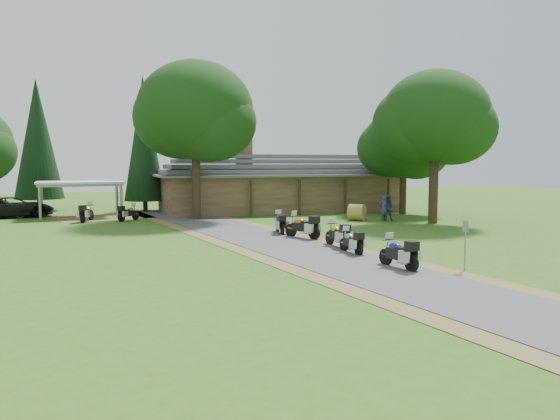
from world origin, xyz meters
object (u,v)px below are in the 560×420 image
object	(u,v)px
motorcycle_carport_a	(87,212)
motorcycle_carport_b	(129,212)
motorcycle_row_e	(280,222)
motorcycle_row_b	(351,241)
motorcycle_row_d	(302,225)
carport	(81,199)
car_dark_suv	(14,202)
motorcycle_row_c	(337,233)
lodge	(281,182)
car_white_sedan	(1,206)
motorcycle_row_a	(398,252)
hay_bale	(357,212)

from	to	relation	value
motorcycle_carport_a	motorcycle_carport_b	distance (m)	2.84
motorcycle_row_e	motorcycle_row_b	bearing A→B (deg)	-165.78
motorcycle_row_b	motorcycle_row_d	xyz separation A→B (m)	(-0.25, 5.38, 0.13)
carport	car_dark_suv	bearing A→B (deg)	165.31
motorcycle_row_c	motorcycle_carport_a	size ratio (longest dim) A/B	0.98
lodge	car_white_sedan	size ratio (longest dim) A/B	3.96
carport	motorcycle_row_a	distance (m)	28.52
motorcycle_row_a	motorcycle_row_d	world-z (taller)	motorcycle_row_d
motorcycle_row_a	car_white_sedan	bearing A→B (deg)	24.44
motorcycle_carport_a	motorcycle_row_b	bearing A→B (deg)	-127.56
carport	car_white_sedan	world-z (taller)	carport
motorcycle_row_e	hay_bale	xyz separation A→B (m)	(7.54, 4.85, -0.06)
hay_bale	car_dark_suv	bearing A→B (deg)	155.85
lodge	motorcycle_row_a	xyz separation A→B (m)	(-4.39, -26.25, -1.79)
motorcycle_row_b	motorcycle_carport_a	world-z (taller)	motorcycle_carport_a
carport	motorcycle_row_c	distance (m)	23.45
motorcycle_carport_a	carport	bearing A→B (deg)	26.91
car_white_sedan	hay_bale	distance (m)	26.50
carport	car_white_sedan	bearing A→B (deg)	166.80
lodge	car_dark_suv	bearing A→B (deg)	178.15
motorcycle_row_c	motorcycle_row_e	world-z (taller)	motorcycle_row_c
carport	motorcycle_row_d	xyz separation A→B (m)	(11.57, -16.69, -0.63)
car_white_sedan	motorcycle_row_b	distance (m)	29.02
lodge	car_white_sedan	xyz separation A→B (m)	(-22.00, 0.73, -1.55)
motorcycle_carport_b	motorcycle_row_a	bearing A→B (deg)	-111.70
motorcycle_row_c	motorcycle_row_a	bearing A→B (deg)	175.09
car_dark_suv	motorcycle_row_d	size ratio (longest dim) A/B	2.91
motorcycle_row_c	motorcycle_carport_a	distance (m)	20.05
motorcycle_row_e	motorcycle_row_a	bearing A→B (deg)	-166.97
motorcycle_row_b	motorcycle_carport_a	bearing A→B (deg)	29.08
motorcycle_row_a	motorcycle_row_c	size ratio (longest dim) A/B	0.99
motorcycle_row_d	motorcycle_row_b	bearing A→B (deg)	154.73
motorcycle_row_a	motorcycle_carport_b	bearing A→B (deg)	13.30
motorcycle_row_a	motorcycle_row_d	size ratio (longest dim) A/B	0.92
car_white_sedan	motorcycle_row_d	distance (m)	24.76
lodge	motorcycle_row_e	distance (m)	15.67
car_dark_suv	motorcycle_row_d	xyz separation A→B (m)	(16.34, -17.73, -0.45)
carport	motorcycle_carport_b	bearing A→B (deg)	-55.61
motorcycle_row_b	hay_bale	world-z (taller)	motorcycle_row_b
carport	hay_bale	distance (m)	20.92
lodge	carport	xyz separation A→B (m)	(-16.32, -0.36, -1.10)
car_white_sedan	motorcycle_row_b	bearing A→B (deg)	-144.73
lodge	motorcycle_carport_a	world-z (taller)	lodge
motorcycle_row_d	motorcycle_row_c	bearing A→B (deg)	160.11
motorcycle_row_d	carport	bearing A→B (deg)	6.75
motorcycle_row_c	car_white_sedan	bearing A→B (deg)	36.17
lodge	motorcycle_row_c	bearing A→B (deg)	-101.78
motorcycle_row_a	motorcycle_carport_b	size ratio (longest dim) A/B	1.06
hay_bale	motorcycle_row_d	bearing A→B (deg)	-134.36
lodge	motorcycle_row_a	size ratio (longest dim) A/B	11.02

